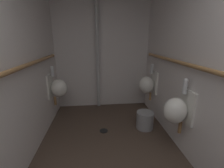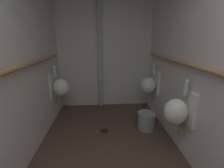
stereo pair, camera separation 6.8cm
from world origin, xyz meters
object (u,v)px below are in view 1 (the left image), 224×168
urinal_right_far (147,84)px  waste_bin (145,120)px  urinal_right_mid (177,110)px  floor_drain (104,131)px  urinal_left_mid (58,88)px  standpipe_back_wall (97,51)px

urinal_right_far → waste_bin: (-0.18, -0.51, -0.50)m
urinal_right_mid → floor_drain: size_ratio=5.39×
urinal_left_mid → urinal_right_mid: bearing=-32.7°
urinal_left_mid → standpipe_back_wall: (0.76, 0.50, 0.64)m
standpipe_back_wall → waste_bin: 1.70m
standpipe_back_wall → waste_bin: bearing=-51.1°
urinal_right_far → urinal_right_mid: bearing=-90.0°
urinal_left_mid → urinal_right_mid: 2.06m
urinal_right_mid → waste_bin: (-0.18, 0.63, -0.50)m
urinal_right_mid → waste_bin: 0.83m
urinal_right_mid → floor_drain: (-0.91, 0.61, -0.65)m
urinal_right_mid → floor_drain: urinal_right_mid is taller
urinal_left_mid → standpipe_back_wall: size_ratio=0.30×
urinal_left_mid → waste_bin: bearing=-17.2°
urinal_right_far → urinal_left_mid: bearing=-179.0°
urinal_right_mid → floor_drain: 1.27m
urinal_left_mid → floor_drain: urinal_left_mid is taller
urinal_left_mid → standpipe_back_wall: 1.11m
urinal_right_far → standpipe_back_wall: standpipe_back_wall is taller
waste_bin → standpipe_back_wall: bearing=128.9°
urinal_left_mid → waste_bin: size_ratio=2.51×
waste_bin → urinal_right_mid: bearing=-73.8°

